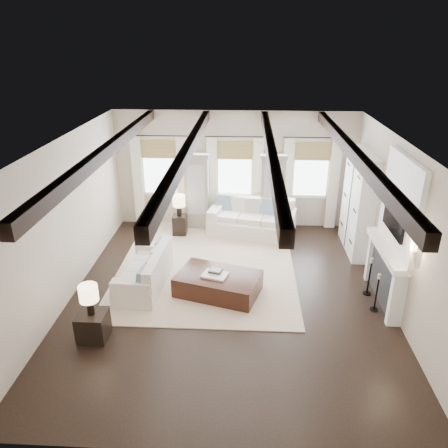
# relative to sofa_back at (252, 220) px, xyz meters

# --- Properties ---
(ground) EXTENTS (7.50, 7.50, 0.00)m
(ground) POSITION_rel_sofa_back_xyz_m (-0.50, -3.12, -0.39)
(ground) COLOR black
(ground) RESTS_ON ground
(room_shell) EXTENTS (6.54, 7.54, 3.22)m
(room_shell) POSITION_rel_sofa_back_xyz_m (0.25, -2.23, 1.50)
(room_shell) COLOR beige
(room_shell) RESTS_ON ground
(area_rug) EXTENTS (4.04, 4.97, 0.02)m
(area_rug) POSITION_rel_sofa_back_xyz_m (-1.06, -1.81, -0.38)
(area_rug) COLOR beige
(area_rug) RESTS_ON ground
(sofa_back) EXTENTS (2.43, 1.48, 0.97)m
(sofa_back) POSITION_rel_sofa_back_xyz_m (0.00, 0.00, 0.00)
(sofa_back) COLOR white
(sofa_back) RESTS_ON ground
(sofa_left) EXTENTS (0.97, 1.93, 0.81)m
(sofa_left) POSITION_rel_sofa_back_xyz_m (-2.27, -2.83, -0.07)
(sofa_left) COLOR white
(sofa_left) RESTS_ON ground
(ottoman) EXTENTS (1.90, 1.48, 0.44)m
(ottoman) POSITION_rel_sofa_back_xyz_m (-0.72, -3.03, -0.17)
(ottoman) COLOR black
(ottoman) RESTS_ON ground
(tray) EXTENTS (0.59, 0.51, 0.04)m
(tray) POSITION_rel_sofa_back_xyz_m (-0.78, -3.08, 0.06)
(tray) COLOR white
(tray) RESTS_ON ottoman
(book_lower) EXTENTS (0.31, 0.27, 0.04)m
(book_lower) POSITION_rel_sofa_back_xyz_m (-0.78, -2.99, 0.10)
(book_lower) COLOR #262628
(book_lower) RESTS_ON tray
(book_upper) EXTENTS (0.26, 0.23, 0.03)m
(book_upper) POSITION_rel_sofa_back_xyz_m (-0.78, -3.00, 0.14)
(book_upper) COLOR beige
(book_upper) RESTS_ON book_lower
(side_table_front) EXTENTS (0.51, 0.51, 0.51)m
(side_table_front) POSITION_rel_sofa_back_xyz_m (-2.85, -4.62, -0.14)
(side_table_front) COLOR black
(side_table_front) RESTS_ON ground
(lamp_front) EXTENTS (0.33, 0.33, 0.57)m
(lamp_front) POSITION_rel_sofa_back_xyz_m (-2.85, -4.62, 0.50)
(lamp_front) COLOR black
(lamp_front) RESTS_ON side_table_front
(side_table_back) EXTENTS (0.37, 0.37, 0.55)m
(side_table_back) POSITION_rel_sofa_back_xyz_m (-1.95, -0.15, -0.12)
(side_table_back) COLOR black
(side_table_back) RESTS_ON ground
(lamp_back) EXTENTS (0.33, 0.33, 0.57)m
(lamp_back) POSITION_rel_sofa_back_xyz_m (-1.95, -0.15, 0.54)
(lamp_back) COLOR black
(lamp_back) RESTS_ON side_table_back
(candlestick_near) EXTENTS (0.16, 0.16, 0.81)m
(candlestick_near) POSITION_rel_sofa_back_xyz_m (2.40, -3.48, -0.06)
(candlestick_near) COLOR black
(candlestick_near) RESTS_ON ground
(candlestick_far) EXTENTS (0.17, 0.17, 0.85)m
(candlestick_far) POSITION_rel_sofa_back_xyz_m (2.40, -2.90, -0.04)
(candlestick_far) COLOR black
(candlestick_far) RESTS_ON ground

